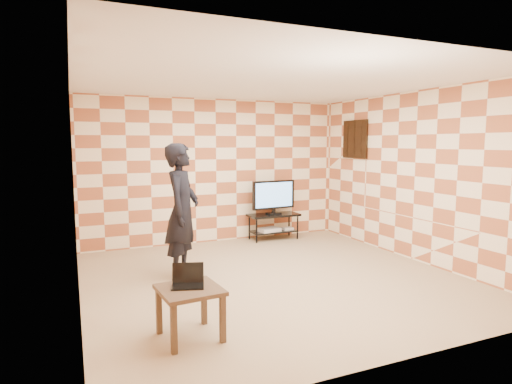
% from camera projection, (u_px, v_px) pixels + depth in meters
% --- Properties ---
extents(floor, '(5.00, 5.00, 0.00)m').
position_uv_depth(floor, '(273.00, 278.00, 5.98)').
color(floor, tan).
rests_on(floor, ground).
extents(wall_back, '(5.00, 0.02, 2.70)m').
position_uv_depth(wall_back, '(216.00, 171.00, 8.10)').
color(wall_back, '#FDE7BF').
rests_on(wall_back, ground).
extents(wall_front, '(5.00, 0.02, 2.70)m').
position_uv_depth(wall_front, '(404.00, 207.00, 3.54)').
color(wall_front, '#FDE7BF').
rests_on(wall_front, ground).
extents(wall_left, '(0.02, 5.00, 2.70)m').
position_uv_depth(wall_left, '(75.00, 190.00, 4.84)').
color(wall_left, '#FDE7BF').
rests_on(wall_left, ground).
extents(wall_right, '(0.02, 5.00, 2.70)m').
position_uv_depth(wall_right, '(415.00, 176.00, 6.81)').
color(wall_right, '#FDE7BF').
rests_on(wall_right, ground).
extents(ceiling, '(5.00, 5.00, 0.02)m').
position_uv_depth(ceiling, '(274.00, 81.00, 5.67)').
color(ceiling, white).
rests_on(ceiling, wall_back).
extents(wall_art, '(0.04, 0.72, 0.72)m').
position_uv_depth(wall_art, '(355.00, 139.00, 8.14)').
color(wall_art, black).
rests_on(wall_art, wall_right).
extents(tv_stand, '(0.99, 0.45, 0.50)m').
position_uv_depth(tv_stand, '(274.00, 221.00, 8.35)').
color(tv_stand, black).
rests_on(tv_stand, floor).
extents(tv, '(0.91, 0.19, 0.66)m').
position_uv_depth(tv, '(274.00, 195.00, 8.29)').
color(tv, black).
rests_on(tv, tv_stand).
extents(dvd_player, '(0.44, 0.35, 0.07)m').
position_uv_depth(dvd_player, '(269.00, 230.00, 8.29)').
color(dvd_player, silver).
rests_on(dvd_player, tv_stand).
extents(game_console, '(0.22, 0.17, 0.05)m').
position_uv_depth(game_console, '(288.00, 229.00, 8.45)').
color(game_console, silver).
rests_on(game_console, tv_stand).
extents(side_table, '(0.62, 0.62, 0.50)m').
position_uv_depth(side_table, '(190.00, 297.00, 4.10)').
color(side_table, '#372619').
rests_on(side_table, floor).
extents(laptop, '(0.36, 0.32, 0.21)m').
position_uv_depth(laptop, '(188.00, 280.00, 4.16)').
color(laptop, black).
rests_on(laptop, side_table).
extents(person, '(0.74, 0.82, 1.88)m').
position_uv_depth(person, '(182.00, 211.00, 5.95)').
color(person, black).
rests_on(person, floor).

